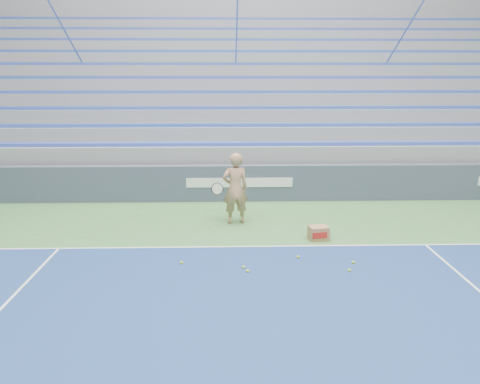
% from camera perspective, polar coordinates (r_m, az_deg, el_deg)
% --- Properties ---
extents(sponsor_barrier, '(30.00, 0.32, 1.10)m').
position_cam_1_polar(sponsor_barrier, '(14.23, -0.06, 1.10)').
color(sponsor_barrier, '#3B445A').
rests_on(sponsor_barrier, ground).
extents(bleachers, '(31.00, 9.15, 7.30)m').
position_cam_1_polar(bleachers, '(19.63, -0.54, 10.04)').
color(bleachers, gray).
rests_on(bleachers, ground).
extents(tennis_player, '(0.98, 0.91, 1.85)m').
position_cam_1_polar(tennis_player, '(11.96, -0.61, 0.43)').
color(tennis_player, tan).
rests_on(tennis_player, ground).
extents(ball_box, '(0.49, 0.40, 0.33)m').
position_cam_1_polar(ball_box, '(11.10, 9.54, -4.97)').
color(ball_box, '#946E47').
rests_on(ball_box, ground).
extents(tennis_ball_0, '(0.07, 0.07, 0.07)m').
position_cam_1_polar(tennis_ball_0, '(9.25, 0.93, -9.61)').
color(tennis_ball_0, '#B7D32B').
rests_on(tennis_ball_0, ground).
extents(tennis_ball_1, '(0.07, 0.07, 0.07)m').
position_cam_1_polar(tennis_ball_1, '(9.92, 13.64, -8.34)').
color(tennis_ball_1, '#B7D32B').
rests_on(tennis_ball_1, ground).
extents(tennis_ball_2, '(0.07, 0.07, 0.07)m').
position_cam_1_polar(tennis_ball_2, '(9.71, -7.14, -8.55)').
color(tennis_ball_2, '#B7D32B').
rests_on(tennis_ball_2, ground).
extents(tennis_ball_3, '(0.07, 0.07, 0.07)m').
position_cam_1_polar(tennis_ball_3, '(9.53, 13.20, -9.28)').
color(tennis_ball_3, '#B7D32B').
rests_on(tennis_ball_3, ground).
extents(tennis_ball_4, '(0.07, 0.07, 0.07)m').
position_cam_1_polar(tennis_ball_4, '(9.42, 0.44, -9.15)').
color(tennis_ball_4, '#B7D32B').
rests_on(tennis_ball_4, ground).
extents(tennis_ball_5, '(0.07, 0.07, 0.07)m').
position_cam_1_polar(tennis_ball_5, '(9.99, 7.09, -7.86)').
color(tennis_ball_5, '#B7D32B').
rests_on(tennis_ball_5, ground).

